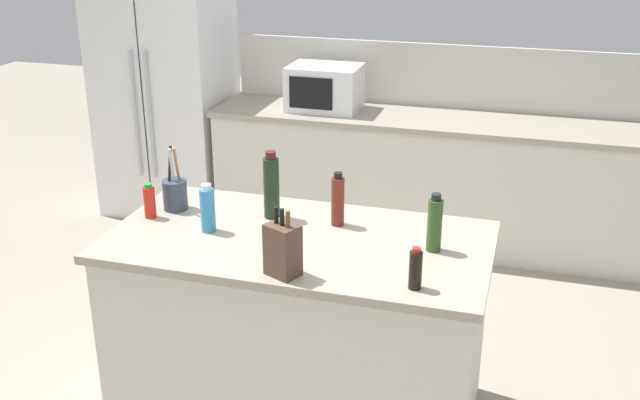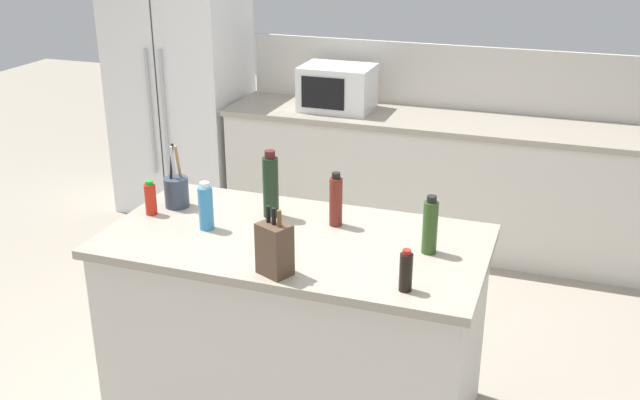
{
  "view_description": "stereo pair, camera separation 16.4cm",
  "coord_description": "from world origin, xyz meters",
  "px_view_note": "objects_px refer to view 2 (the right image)",
  "views": [
    {
      "loc": [
        0.97,
        -2.92,
        2.36
      ],
      "look_at": [
        0.0,
        0.35,
        0.99
      ],
      "focal_mm": 42.0,
      "sensor_mm": 36.0,
      "label": 1
    },
    {
      "loc": [
        1.13,
        -2.87,
        2.36
      ],
      "look_at": [
        0.0,
        0.35,
        0.99
      ],
      "focal_mm": 42.0,
      "sensor_mm": 36.0,
      "label": 2
    }
  ],
  "objects_px": {
    "refrigerator": "(182,101)",
    "wine_bottle": "(271,186)",
    "utensil_crock": "(176,191)",
    "dish_soap_bottle": "(206,207)",
    "hot_sauce_bottle": "(150,199)",
    "vinegar_bottle": "(336,201)",
    "olive_oil_bottle": "(430,226)",
    "microwave": "(337,88)",
    "knife_block": "(275,249)",
    "soy_sauce_bottle": "(406,271)"
  },
  "relations": [
    {
      "from": "wine_bottle",
      "to": "microwave",
      "type": "bearing_deg",
      "value": 99.04
    },
    {
      "from": "dish_soap_bottle",
      "to": "utensil_crock",
      "type": "bearing_deg",
      "value": 143.56
    },
    {
      "from": "knife_block",
      "to": "microwave",
      "type": "bearing_deg",
      "value": 127.35
    },
    {
      "from": "utensil_crock",
      "to": "dish_soap_bottle",
      "type": "bearing_deg",
      "value": -36.44
    },
    {
      "from": "microwave",
      "to": "wine_bottle",
      "type": "xyz_separation_m",
      "value": [
        0.32,
        -2.0,
        -0.0
      ]
    },
    {
      "from": "dish_soap_bottle",
      "to": "wine_bottle",
      "type": "height_order",
      "value": "wine_bottle"
    },
    {
      "from": "vinegar_bottle",
      "to": "wine_bottle",
      "type": "distance_m",
      "value": 0.33
    },
    {
      "from": "microwave",
      "to": "hot_sauce_bottle",
      "type": "distance_m",
      "value": 2.19
    },
    {
      "from": "microwave",
      "to": "utensil_crock",
      "type": "distance_m",
      "value": 2.05
    },
    {
      "from": "dish_soap_bottle",
      "to": "olive_oil_bottle",
      "type": "height_order",
      "value": "olive_oil_bottle"
    },
    {
      "from": "hot_sauce_bottle",
      "to": "refrigerator",
      "type": "bearing_deg",
      "value": 115.71
    },
    {
      "from": "knife_block",
      "to": "hot_sauce_bottle",
      "type": "distance_m",
      "value": 0.89
    },
    {
      "from": "utensil_crock",
      "to": "vinegar_bottle",
      "type": "bearing_deg",
      "value": 2.89
    },
    {
      "from": "knife_block",
      "to": "hot_sauce_bottle",
      "type": "relative_size",
      "value": 1.68
    },
    {
      "from": "wine_bottle",
      "to": "hot_sauce_bottle",
      "type": "relative_size",
      "value": 1.93
    },
    {
      "from": "knife_block",
      "to": "vinegar_bottle",
      "type": "xyz_separation_m",
      "value": [
        0.08,
        0.55,
        0.01
      ]
    },
    {
      "from": "wine_bottle",
      "to": "hot_sauce_bottle",
      "type": "bearing_deg",
      "value": -163.1
    },
    {
      "from": "microwave",
      "to": "vinegar_bottle",
      "type": "relative_size",
      "value": 1.96
    },
    {
      "from": "wine_bottle",
      "to": "olive_oil_bottle",
      "type": "height_order",
      "value": "wine_bottle"
    },
    {
      "from": "utensil_crock",
      "to": "wine_bottle",
      "type": "relative_size",
      "value": 0.97
    },
    {
      "from": "refrigerator",
      "to": "olive_oil_bottle",
      "type": "xyz_separation_m",
      "value": [
        2.43,
        -2.2,
        0.19
      ]
    },
    {
      "from": "utensil_crock",
      "to": "hot_sauce_bottle",
      "type": "distance_m",
      "value": 0.15
    },
    {
      "from": "refrigerator",
      "to": "wine_bottle",
      "type": "xyz_separation_m",
      "value": [
        1.63,
        -2.06,
        0.22
      ]
    },
    {
      "from": "knife_block",
      "to": "olive_oil_bottle",
      "type": "bearing_deg",
      "value": 61.06
    },
    {
      "from": "microwave",
      "to": "wine_bottle",
      "type": "bearing_deg",
      "value": -80.96
    },
    {
      "from": "dish_soap_bottle",
      "to": "hot_sauce_bottle",
      "type": "height_order",
      "value": "dish_soap_bottle"
    },
    {
      "from": "microwave",
      "to": "soy_sauce_bottle",
      "type": "height_order",
      "value": "microwave"
    },
    {
      "from": "vinegar_bottle",
      "to": "wine_bottle",
      "type": "relative_size",
      "value": 0.79
    },
    {
      "from": "microwave",
      "to": "dish_soap_bottle",
      "type": "distance_m",
      "value": 2.24
    },
    {
      "from": "dish_soap_bottle",
      "to": "wine_bottle",
      "type": "distance_m",
      "value": 0.33
    },
    {
      "from": "soy_sauce_bottle",
      "to": "dish_soap_bottle",
      "type": "distance_m",
      "value": 1.05
    },
    {
      "from": "refrigerator",
      "to": "microwave",
      "type": "height_order",
      "value": "refrigerator"
    },
    {
      "from": "microwave",
      "to": "soy_sauce_bottle",
      "type": "bearing_deg",
      "value": -66.37
    },
    {
      "from": "vinegar_bottle",
      "to": "soy_sauce_bottle",
      "type": "bearing_deg",
      "value": -48.52
    },
    {
      "from": "knife_block",
      "to": "dish_soap_bottle",
      "type": "xyz_separation_m",
      "value": [
        -0.47,
        0.32,
        -0.01
      ]
    },
    {
      "from": "soy_sauce_bottle",
      "to": "olive_oil_bottle",
      "type": "xyz_separation_m",
      "value": [
        0.02,
        0.37,
        0.04
      ]
    },
    {
      "from": "microwave",
      "to": "dish_soap_bottle",
      "type": "bearing_deg",
      "value": -87.59
    },
    {
      "from": "utensil_crock",
      "to": "dish_soap_bottle",
      "type": "xyz_separation_m",
      "value": [
        0.27,
        -0.2,
        0.03
      ]
    },
    {
      "from": "wine_bottle",
      "to": "hot_sauce_bottle",
      "type": "distance_m",
      "value": 0.59
    },
    {
      "from": "vinegar_bottle",
      "to": "knife_block",
      "type": "bearing_deg",
      "value": -98.16
    },
    {
      "from": "utensil_crock",
      "to": "soy_sauce_bottle",
      "type": "distance_m",
      "value": 1.36
    },
    {
      "from": "soy_sauce_bottle",
      "to": "olive_oil_bottle",
      "type": "distance_m",
      "value": 0.37
    },
    {
      "from": "refrigerator",
      "to": "soy_sauce_bottle",
      "type": "xyz_separation_m",
      "value": [
        2.41,
        -2.57,
        0.15
      ]
    },
    {
      "from": "soy_sauce_bottle",
      "to": "utensil_crock",
      "type": "bearing_deg",
      "value": 159.59
    },
    {
      "from": "utensil_crock",
      "to": "hot_sauce_bottle",
      "type": "relative_size",
      "value": 1.86
    },
    {
      "from": "microwave",
      "to": "olive_oil_bottle",
      "type": "bearing_deg",
      "value": -62.51
    },
    {
      "from": "knife_block",
      "to": "olive_oil_bottle",
      "type": "height_order",
      "value": "knife_block"
    },
    {
      "from": "refrigerator",
      "to": "wine_bottle",
      "type": "distance_m",
      "value": 2.63
    },
    {
      "from": "wine_bottle",
      "to": "soy_sauce_bottle",
      "type": "bearing_deg",
      "value": -33.31
    },
    {
      "from": "olive_oil_bottle",
      "to": "hot_sauce_bottle",
      "type": "relative_size",
      "value": 1.53
    }
  ]
}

